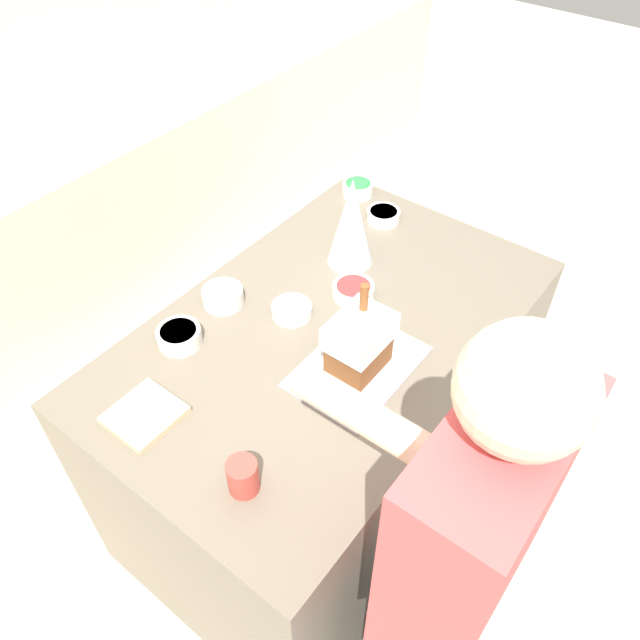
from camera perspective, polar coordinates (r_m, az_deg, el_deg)
ground_plane at (r=2.67m, az=0.55°, el=-14.69°), size 12.00×12.00×0.00m
back_cabinet_block at (r=3.29m, az=-23.42°, el=6.24°), size 6.00×0.60×0.90m
kitchen_island at (r=2.29m, az=0.63°, el=-8.77°), size 1.50×0.93×0.93m
baking_tray at (r=1.82m, az=3.47°, el=-4.27°), size 0.39×0.27×0.01m
gingerbread_house at (r=1.75m, az=3.61°, el=-2.08°), size 0.18×0.14×0.27m
decorative_tree at (r=2.08m, az=2.88°, el=8.93°), size 0.16×0.16×0.32m
candy_bowl_beside_tree at (r=1.96m, az=-2.61°, el=0.94°), size 0.13×0.13×0.04m
candy_bowl_far_left at (r=2.02m, az=-8.88°, el=2.20°), size 0.13×0.13×0.05m
candy_bowl_near_tray_right at (r=2.03m, az=3.07°, el=2.75°), size 0.14×0.14×0.04m
candy_bowl_center_rear at (r=1.92m, az=-12.75°, el=-1.42°), size 0.13×0.13×0.05m
candy_bowl_far_right at (r=2.37m, az=5.82°, el=9.53°), size 0.12×0.12×0.04m
candy_bowl_front_corner at (r=2.50m, az=3.48°, el=11.97°), size 0.12×0.12×0.05m
cookbook at (r=1.77m, az=-15.74°, el=-8.34°), size 0.18×0.17×0.02m
mug at (r=1.56m, az=-7.07°, el=-14.01°), size 0.08×0.08×0.10m
person at (r=1.58m, az=12.03°, el=-22.42°), size 0.44×0.55×1.68m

